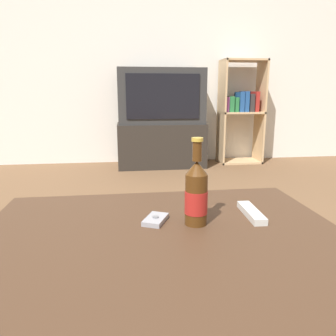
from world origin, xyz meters
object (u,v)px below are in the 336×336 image
television (161,96)px  beer_bottle (196,194)px  remote_control (251,213)px  tv_stand (161,145)px  bookshelf (241,109)px  cell_phone (156,220)px

television → beer_bottle: bearing=-94.2°
remote_control → beer_bottle: bearing=-165.3°
tv_stand → beer_bottle: (-0.19, -2.63, 0.27)m
bookshelf → remote_control: 2.83m
cell_phone → remote_control: bearing=26.7°
television → bookshelf: (0.91, 0.08, -0.14)m
television → bookshelf: bookshelf is taller
tv_stand → remote_control: 2.60m
beer_bottle → bookshelf: bearing=67.8°
beer_bottle → cell_phone: 0.15m
cell_phone → bookshelf: bearing=90.3°
bookshelf → remote_control: size_ratio=6.68×
bookshelf → remote_control: bookshelf is taller
beer_bottle → television: bearing=85.8°
tv_stand → television: television is taller
television → beer_bottle: television is taller
beer_bottle → cell_phone: beer_bottle is taller
television → cell_phone: 2.64m
cell_phone → remote_control: 0.30m
beer_bottle → tv_stand: bearing=85.8°
tv_stand → cell_phone: bearing=-96.7°
beer_bottle → remote_control: bearing=12.4°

